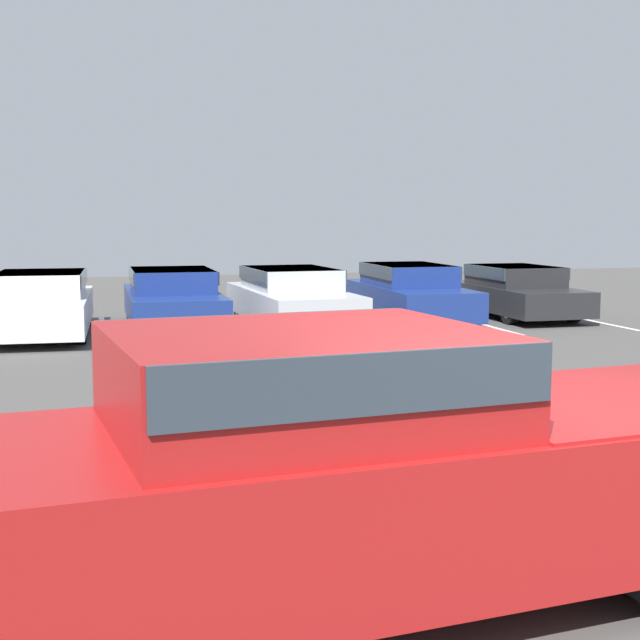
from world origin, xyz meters
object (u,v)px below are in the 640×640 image
Objects in this scene: parked_sedan_d at (409,291)px; parked_sedan_b at (172,297)px; parked_sedan_c at (291,295)px; parked_sedan_a at (41,302)px; parked_sedan_e at (515,290)px; pickup_truck at (352,466)px.

parked_sedan_b is at bearing -88.41° from parked_sedan_d.
parked_sedan_d reaches higher than parked_sedan_c.
parked_sedan_a is 1.12× the size of parked_sedan_e.
parked_sedan_c is (2.44, -0.32, 0.00)m from parked_sedan_b.
parked_sedan_a is 7.78m from parked_sedan_d.
parked_sedan_c is at bearing 72.36° from pickup_truck.
parked_sedan_a is at bearing -85.52° from parked_sedan_d.
parked_sedan_c is 2.77m from parked_sedan_d.
parked_sedan_c is (2.74, 13.19, -0.19)m from pickup_truck.
parked_sedan_a is (-2.28, 13.10, -0.19)m from pickup_truck.
parked_sedan_d is at bearing 62.02° from pickup_truck.
parked_sedan_d is (2.75, 0.34, 0.00)m from parked_sedan_c.
parked_sedan_b is 7.82m from parked_sedan_e.
parked_sedan_a is 1.03× the size of parked_sedan_d.
parked_sedan_c reaches higher than parked_sedan_e.
parked_sedan_d is 2.63m from parked_sedan_e.
pickup_truck is 1.29× the size of parked_sedan_a.
pickup_truck is 1.32× the size of parked_sedan_b.
pickup_truck is 14.61m from parked_sedan_d.
pickup_truck is at bearing -13.95° from parked_sedan_c.
parked_sedan_b is at bearing 101.63° from parked_sedan_a.
parked_sedan_e is at bearing 92.30° from parked_sedan_d.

